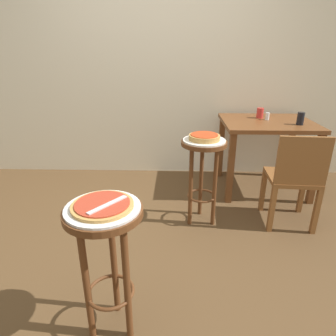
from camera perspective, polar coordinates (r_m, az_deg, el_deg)
name	(u,v)px	position (r m, az deg, el deg)	size (l,w,h in m)	color
ground_plane	(149,248)	(2.40, -3.73, -15.27)	(6.00, 6.00, 0.00)	brown
back_wall	(159,46)	(3.56, -1.82, 22.73)	(6.00, 0.10, 3.00)	beige
stool_foreground	(106,245)	(1.53, -11.97, -14.45)	(0.38, 0.38, 0.76)	#5B3319
serving_plate_foreground	(103,208)	(1.42, -12.63, -7.63)	(0.36, 0.36, 0.01)	silver
pizza_foreground	(102,205)	(1.41, -12.68, -7.07)	(0.29, 0.29, 0.02)	tan
stool_middle	(203,164)	(2.50, 6.87, 0.79)	(0.38, 0.38, 0.76)	#5B3319
serving_plate_middle	(204,140)	(2.43, 7.09, 5.38)	(0.35, 0.35, 0.01)	white
pizza_middle	(204,137)	(2.42, 7.12, 6.02)	(0.26, 0.26, 0.05)	tan
dining_table	(266,132)	(3.28, 18.69, 6.62)	(0.93, 0.79, 0.77)	brown
cup_near_edge	(301,119)	(3.18, 24.46, 8.79)	(0.07, 0.07, 0.12)	black
cup_far_edge	(260,113)	(3.36, 17.53, 10.21)	(0.07, 0.07, 0.11)	red
condiment_shaker	(267,116)	(3.29, 18.83, 9.54)	(0.04, 0.04, 0.08)	white
wooden_chair	(295,177)	(2.67, 23.50, -1.62)	(0.42, 0.42, 0.85)	brown
pizza_server_knife	(108,205)	(1.38, -11.71, -7.01)	(0.22, 0.02, 0.01)	silver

